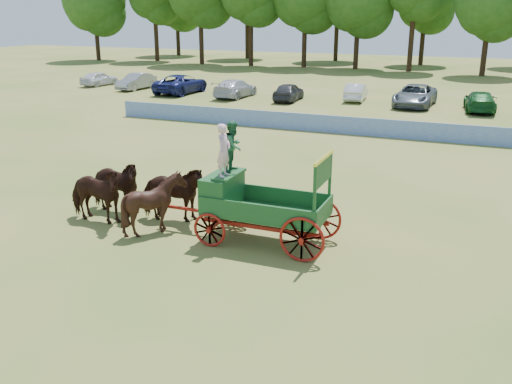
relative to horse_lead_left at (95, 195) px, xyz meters
The scene contains 8 objects.
ground 3.09m from the horse_lead_left, ahead, with size 160.00×160.00×0.00m, color olive.
horse_lead_left is the anchor object (origin of this frame).
horse_lead_right 1.10m from the horse_lead_left, 90.00° to the left, with size 1.08×2.38×2.01m, color black.
horse_wheel_left 2.40m from the horse_lead_left, ahead, with size 1.62×1.83×2.01m, color black.
horse_wheel_right 2.64m from the horse_lead_left, 24.62° to the left, with size 1.08×2.38×2.01m, color black.
farm_dray 5.42m from the horse_lead_left, ahead, with size 6.00×2.00×3.79m.
sponsor_banner 17.83m from the horse_lead_left, 83.86° to the left, with size 26.00×0.08×1.05m, color #1E4CA5.
parked_cars 29.74m from the horse_lead_left, 85.12° to the left, with size 52.17×7.49×1.64m.
Camera 1 is at (9.32, -14.78, 7.08)m, focal length 40.00 mm.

